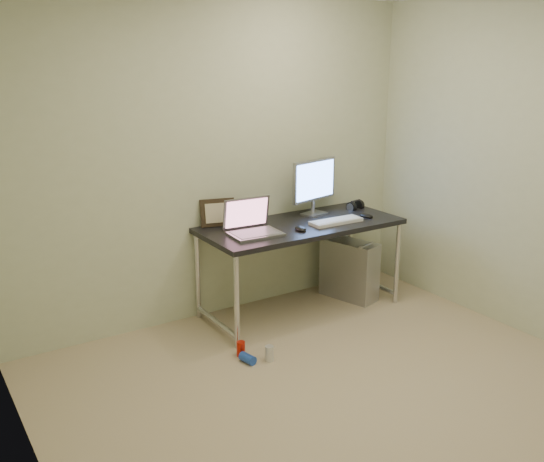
{
  "coord_description": "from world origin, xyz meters",
  "views": [
    {
      "loc": [
        -2.18,
        -2.43,
        2.05
      ],
      "look_at": [
        0.04,
        1.04,
        0.85
      ],
      "focal_mm": 40.0,
      "sensor_mm": 36.0,
      "label": 1
    }
  ],
  "objects": [
    {
      "name": "desk",
      "position": [
        0.54,
        1.39,
        0.67
      ],
      "size": [
        1.64,
        0.72,
        0.75
      ],
      "color": "black",
      "rests_on": "ground"
    },
    {
      "name": "can_white",
      "position": [
        -0.14,
        0.78,
        0.06
      ],
      "size": [
        0.08,
        0.08,
        0.11
      ],
      "primitive_type": "cylinder",
      "rotation": [
        0.0,
        0.0,
        0.33
      ],
      "color": "silver",
      "rests_on": "ground"
    },
    {
      "name": "mouse_right",
      "position": [
        1.11,
        1.26,
        0.77
      ],
      "size": [
        0.11,
        0.14,
        0.04
      ],
      "primitive_type": "ellipsoid",
      "rotation": [
        0.0,
        0.0,
        0.26
      ],
      "color": "black",
      "rests_on": "desk"
    },
    {
      "name": "floor",
      "position": [
        0.0,
        0.0,
        0.0
      ],
      "size": [
        3.5,
        3.5,
        0.0
      ],
      "primitive_type": "plane",
      "color": "tan",
      "rests_on": "ground"
    },
    {
      "name": "cable_b",
      "position": [
        1.1,
        1.68,
        0.38
      ],
      "size": [
        0.02,
        0.11,
        0.71
      ],
      "primitive_type": "cylinder",
      "rotation": [
        0.14,
        0.0,
        0.09
      ],
      "color": "black",
      "rests_on": "ground"
    },
    {
      "name": "headphones",
      "position": [
        1.22,
        1.53,
        0.78
      ],
      "size": [
        0.16,
        0.09,
        0.1
      ],
      "rotation": [
        0.0,
        0.0,
        0.18
      ],
      "color": "black",
      "rests_on": "desk"
    },
    {
      "name": "monitor",
      "position": [
        0.8,
        1.57,
        1.02
      ],
      "size": [
        0.49,
        0.19,
        0.47
      ],
      "rotation": [
        0.0,
        0.0,
        0.23
      ],
      "color": "#9D9DA4",
      "rests_on": "desk"
    },
    {
      "name": "mouse_left",
      "position": [
        0.42,
        1.23,
        0.77
      ],
      "size": [
        0.1,
        0.14,
        0.04
      ],
      "primitive_type": "ellipsoid",
      "rotation": [
        0.0,
        0.0,
        -0.17
      ],
      "color": "black",
      "rests_on": "desk"
    },
    {
      "name": "cable_a",
      "position": [
        1.01,
        1.7,
        0.4
      ],
      "size": [
        0.01,
        0.16,
        0.69
      ],
      "primitive_type": "cylinder",
      "rotation": [
        0.21,
        0.0,
        0.0
      ],
      "color": "black",
      "rests_on": "ground"
    },
    {
      "name": "keyboard",
      "position": [
        0.79,
        1.25,
        0.76
      ],
      "size": [
        0.45,
        0.15,
        0.03
      ],
      "primitive_type": "cube",
      "rotation": [
        0.0,
        0.0,
        -0.02
      ],
      "color": "silver",
      "rests_on": "desk"
    },
    {
      "name": "laptop",
      "position": [
        0.07,
        1.36,
        0.81
      ],
      "size": [
        0.4,
        0.34,
        0.26
      ],
      "rotation": [
        0.0,
        0.0,
        -0.07
      ],
      "color": "#9D9DA4",
      "rests_on": "desk"
    },
    {
      "name": "tower_computer",
      "position": [
        1.06,
        1.39,
        0.26
      ],
      "size": [
        0.34,
        0.53,
        0.55
      ],
      "rotation": [
        0.0,
        0.0,
        0.28
      ],
      "color": "#A8A8AD",
      "rests_on": "ground"
    },
    {
      "name": "webcam",
      "position": [
        0.1,
        1.65,
        0.85
      ],
      "size": [
        0.05,
        0.04,
        0.13
      ],
      "rotation": [
        0.0,
        0.0,
        -0.14
      ],
      "color": "silver",
      "rests_on": "desk"
    },
    {
      "name": "wall_left",
      "position": [
        -1.75,
        0.0,
        1.25
      ],
      "size": [
        0.02,
        3.5,
        2.5
      ],
      "primitive_type": "cube",
      "color": "beige",
      "rests_on": "ground"
    },
    {
      "name": "wall_back",
      "position": [
        0.0,
        1.75,
        1.25
      ],
      "size": [
        3.5,
        0.02,
        2.5
      ],
      "primitive_type": "cube",
      "color": "beige",
      "rests_on": "ground"
    },
    {
      "name": "can_red",
      "position": [
        -0.28,
        0.95,
        0.05
      ],
      "size": [
        0.07,
        0.07,
        0.11
      ],
      "primitive_type": "cylinder",
      "rotation": [
        0.0,
        0.0,
        0.23
      ],
      "color": "#BC1808",
      "rests_on": "ground"
    },
    {
      "name": "picture_frame",
      "position": [
        -0.05,
        1.69,
        0.86
      ],
      "size": [
        0.28,
        0.15,
        0.22
      ],
      "primitive_type": "cube",
      "rotation": [
        -0.21,
        0.0,
        -0.26
      ],
      "color": "black",
      "rests_on": "desk"
    },
    {
      "name": "can_blue",
      "position": [
        -0.29,
        0.84,
        0.03
      ],
      "size": [
        0.09,
        0.13,
        0.07
      ],
      "primitive_type": "cylinder",
      "rotation": [
        1.57,
        0.0,
        0.21
      ],
      "color": "blue",
      "rests_on": "ground"
    }
  ]
}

